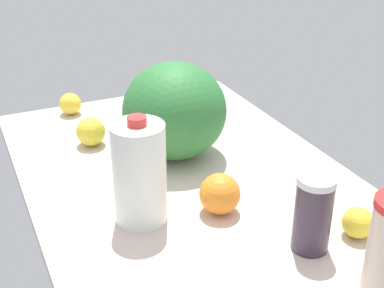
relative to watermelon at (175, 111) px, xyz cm
name	(u,v)px	position (x,y,z in cm)	size (l,w,h in cm)	color
countertop	(192,186)	(-14.48, 1.77, -13.98)	(120.00, 76.00, 3.00)	beige
watermelon	(175,111)	(0.00, 0.00, 0.00)	(26.56, 26.56, 24.97)	#2F7737
milk_jug	(140,173)	(-24.29, 18.18, -1.32)	(11.13, 11.13, 23.88)	white
shaker_bottle	(313,213)	(-47.64, -8.49, -4.40)	(7.48, 7.48, 16.09)	#3A303F
lemon_loose	(91,132)	(14.77, 18.52, -8.54)	(7.89, 7.89, 7.89)	yellow
lemon_beside_bowl	(358,223)	(-48.43, -19.53, -9.25)	(6.46, 6.46, 6.46)	yellow
lemon_near_front	(70,104)	(38.20, 18.69, -9.15)	(6.66, 6.66, 6.66)	yellow
orange_far_back	(219,194)	(-28.84, 1.95, -7.99)	(8.99, 8.99, 8.99)	orange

